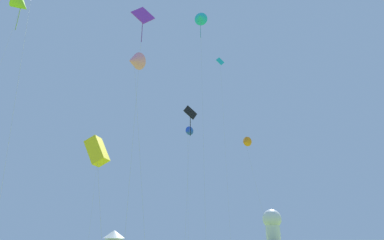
# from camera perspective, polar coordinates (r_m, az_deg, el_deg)

# --- Properties ---
(kite_cyan_delta) EXTENTS (2.82, 2.95, 35.38)m
(kite_cyan_delta) POSITION_cam_1_polar(r_m,az_deg,el_deg) (52.03, 1.53, 18.20)
(kite_cyan_delta) COLOR #1EB7CC
(kite_cyan_delta) RESTS_ON ground
(kite_black_diamond) EXTENTS (2.65, 2.50, 21.69)m
(kite_black_diamond) POSITION_cam_1_polar(r_m,az_deg,el_deg) (50.01, -0.31, 1.12)
(kite_black_diamond) COLOR black
(kite_black_diamond) RESTS_ON ground
(kite_blue_delta) EXTENTS (2.75, 2.75, 22.35)m
(kite_blue_delta) POSITION_cam_1_polar(r_m,az_deg,el_deg) (62.00, -0.80, -2.10)
(kite_blue_delta) COLOR blue
(kite_blue_delta) RESTS_ON ground
(kite_pink_delta) EXTENTS (3.41, 3.12, 19.66)m
(kite_pink_delta) POSITION_cam_1_polar(r_m,az_deg,el_deg) (33.32, -10.50, 10.53)
(kite_pink_delta) COLOR pink
(kite_pink_delta) RESTS_ON ground
(kite_orange_delta) EXTENTS (3.80, 3.28, 18.86)m
(kite_orange_delta) POSITION_cam_1_polar(r_m,az_deg,el_deg) (57.76, 9.69, -3.98)
(kite_orange_delta) COLOR orange
(kite_orange_delta) RESTS_ON ground
(kite_purple_diamond) EXTENTS (2.74, 1.65, 25.90)m
(kite_purple_diamond) POSITION_cam_1_polar(r_m,az_deg,el_deg) (36.72, -8.94, 17.93)
(kite_purple_diamond) COLOR purple
(kite_purple_diamond) RESTS_ON ground
(kite_cyan_diamond) EXTENTS (2.12, 2.22, 37.12)m
(kite_cyan_diamond) POSITION_cam_1_polar(r_m,az_deg,el_deg) (66.22, 5.19, 9.92)
(kite_cyan_diamond) COLOR #1EB7CC
(kite_cyan_diamond) RESTS_ON ground
(kite_orange_parafoil) EXTENTS (3.47, 4.07, 13.95)m
(kite_orange_parafoil) POSITION_cam_1_polar(r_m,az_deg,el_deg) (51.28, -16.81, -6.44)
(kite_orange_parafoil) COLOR orange
(kite_orange_parafoil) RESTS_ON ground
(kite_lime_delta) EXTENTS (3.72, 3.54, 36.80)m
(kite_lime_delta) POSITION_cam_1_polar(r_m,az_deg,el_deg) (57.89, -28.67, 17.90)
(kite_lime_delta) COLOR #99DB2D
(kite_lime_delta) RESTS_ON ground
(kite_yellow_box) EXTENTS (1.99, 3.26, 7.70)m
(kite_yellow_box) POSITION_cam_1_polar(r_m,az_deg,el_deg) (21.29, -16.92, -5.45)
(kite_yellow_box) COLOR yellow
(kite_yellow_box) RESTS_ON ground
(festival_tent_center) EXTENTS (4.63, 4.63, 3.01)m
(festival_tent_center) POSITION_cam_1_polar(r_m,az_deg,el_deg) (72.51, -14.02, -19.96)
(festival_tent_center) COLOR white
(festival_tent_center) RESTS_ON ground
(observatory_dome) EXTENTS (6.40, 6.40, 10.80)m
(observatory_dome) POSITION_cam_1_polar(r_m,az_deg,el_deg) (115.85, 14.43, -17.84)
(observatory_dome) COLOR white
(observatory_dome) RESTS_ON ground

